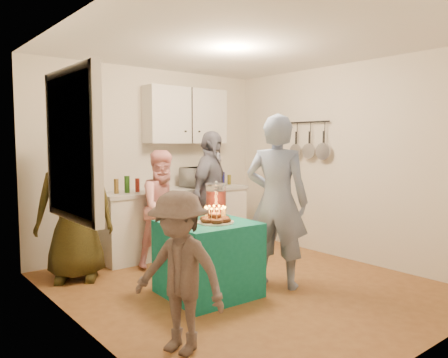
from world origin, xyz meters
TOP-DOWN VIEW (x-y plane):
  - floor at (0.00, 0.00)m, footprint 4.00×4.00m
  - ceiling at (0.00, 0.00)m, footprint 4.00×4.00m
  - back_wall at (0.00, 2.00)m, footprint 3.60×3.60m
  - left_wall at (-1.80, 0.00)m, footprint 4.00×4.00m
  - right_wall at (1.80, 0.00)m, footprint 4.00×4.00m
  - window_night at (-1.77, 0.30)m, footprint 0.04×1.00m
  - counter at (0.20, 1.70)m, footprint 2.20×0.58m
  - countertop at (0.20, 1.70)m, footprint 2.24×0.62m
  - upper_cabinet at (0.50, 1.85)m, footprint 1.30×0.30m
  - pot_rack at (1.72, 0.70)m, footprint 0.12×1.00m
  - microwave at (0.63, 1.70)m, footprint 0.57×0.43m
  - party_table at (-0.48, 0.02)m, footprint 0.88×0.88m
  - donut_cake at (-0.46, -0.08)m, footprint 0.38×0.38m
  - punch_jar at (-0.21, 0.22)m, footprint 0.22×0.22m
  - man_birthday at (0.26, -0.24)m, footprint 0.73×0.81m
  - woman_back_left at (-1.36, 1.37)m, footprint 1.01×0.88m
  - woman_back_center at (-0.28, 1.20)m, footprint 0.73×0.58m
  - woman_back_right at (0.40, 1.13)m, footprint 1.08×0.88m
  - child_near_left at (-1.38, -0.83)m, footprint 0.70×0.90m

SIDE VIEW (x-z plane):
  - floor at x=0.00m, z-range 0.00..0.00m
  - party_table at x=-0.48m, z-range 0.00..0.76m
  - counter at x=0.20m, z-range 0.00..0.86m
  - child_near_left at x=-1.38m, z-range 0.00..1.22m
  - woman_back_center at x=-0.28m, z-range 0.00..1.47m
  - donut_cake at x=-0.46m, z-range 0.76..0.94m
  - woman_back_right at x=0.40m, z-range 0.00..1.72m
  - woman_back_left at x=-1.36m, z-range 0.00..1.73m
  - countertop at x=0.20m, z-range 0.86..0.91m
  - punch_jar at x=-0.21m, z-range 0.76..1.10m
  - man_birthday at x=0.26m, z-range 0.00..1.87m
  - microwave at x=0.63m, z-range 0.91..1.20m
  - back_wall at x=0.00m, z-range 1.30..1.30m
  - left_wall at x=-1.80m, z-range 1.30..1.30m
  - right_wall at x=1.80m, z-range 1.30..1.30m
  - window_night at x=-1.77m, z-range 0.95..2.15m
  - pot_rack at x=1.72m, z-range 1.30..1.90m
  - upper_cabinet at x=0.50m, z-range 1.55..2.35m
  - ceiling at x=0.00m, z-range 2.60..2.60m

